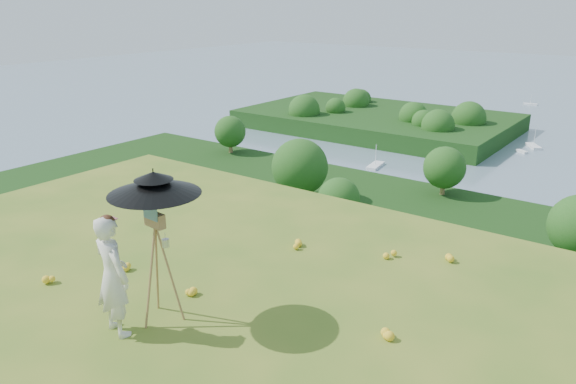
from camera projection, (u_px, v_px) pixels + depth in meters
The scene contains 8 objects.
ground at pixel (86, 363), 6.81m from camera, with size 14.00×14.00×0.00m, color #4A7320.
peninsula at pixel (378, 112), 176.54m from camera, with size 90.00×60.00×12.00m, color black, non-canonical shape.
slope_trees at pixel (553, 296), 38.42m from camera, with size 110.00×50.00×6.00m, color #1A5018, non-canonical shape.
wildflowers at pixel (102, 349), 6.98m from camera, with size 10.00×10.50×0.12m, color yellow, non-canonical shape.
painter at pixel (113, 276), 7.19m from camera, with size 0.60×0.40×1.65m, color beige.
field_easel at pixel (158, 263), 7.49m from camera, with size 0.65×0.65×1.70m, color olive, non-canonical shape.
sun_umbrella at pixel (155, 197), 7.21m from camera, with size 1.21×1.21×0.76m, color black, non-canonical shape.
painter_cap at pixel (106, 219), 6.94m from camera, with size 0.20×0.24×0.10m, color #C56C79, non-canonical shape.
Camera 1 is at (5.39, -3.22, 4.16)m, focal length 35.00 mm.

